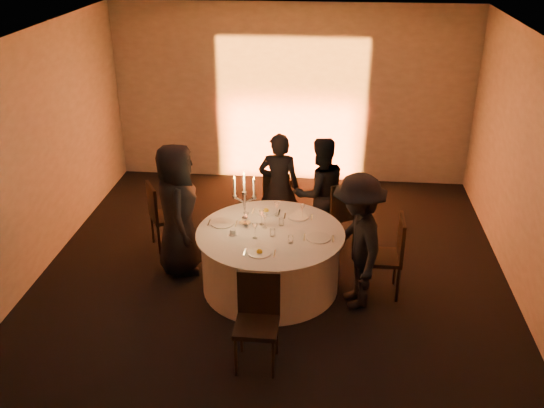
# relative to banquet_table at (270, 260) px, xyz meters

# --- Properties ---
(floor) EXTENTS (7.00, 7.00, 0.00)m
(floor) POSITION_rel_banquet_table_xyz_m (0.00, 0.00, -0.38)
(floor) COLOR black
(floor) RESTS_ON ground
(ceiling) EXTENTS (7.00, 7.00, 0.00)m
(ceiling) POSITION_rel_banquet_table_xyz_m (0.00, 0.00, 2.62)
(ceiling) COLOR silver
(ceiling) RESTS_ON wall_back
(wall_back) EXTENTS (7.00, 0.00, 7.00)m
(wall_back) POSITION_rel_banquet_table_xyz_m (0.00, 3.50, 1.12)
(wall_back) COLOR #A6A19A
(wall_back) RESTS_ON floor
(wall_front) EXTENTS (7.00, 0.00, 7.00)m
(wall_front) POSITION_rel_banquet_table_xyz_m (0.00, -3.50, 1.12)
(wall_front) COLOR #A6A19A
(wall_front) RESTS_ON floor
(wall_left) EXTENTS (0.00, 7.00, 7.00)m
(wall_left) POSITION_rel_banquet_table_xyz_m (-3.00, 0.00, 1.12)
(wall_left) COLOR #A6A19A
(wall_left) RESTS_ON floor
(wall_right) EXTENTS (0.00, 7.00, 7.00)m
(wall_right) POSITION_rel_banquet_table_xyz_m (3.00, 0.00, 1.12)
(wall_right) COLOR #A6A19A
(wall_right) RESTS_ON floor
(uplighter_fixture) EXTENTS (0.25, 0.12, 0.10)m
(uplighter_fixture) POSITION_rel_banquet_table_xyz_m (0.00, 3.20, -0.33)
(uplighter_fixture) COLOR black
(uplighter_fixture) RESTS_ON floor
(banquet_table) EXTENTS (1.80, 1.80, 0.77)m
(banquet_table) POSITION_rel_banquet_table_xyz_m (0.00, 0.00, 0.00)
(banquet_table) COLOR black
(banquet_table) RESTS_ON floor
(chair_left) EXTENTS (0.58, 0.58, 0.96)m
(chair_left) POSITION_rel_banquet_table_xyz_m (-1.59, 0.85, 0.16)
(chair_left) COLOR black
(chair_left) RESTS_ON floor
(chair_back_left) EXTENTS (0.40, 0.40, 0.88)m
(chair_back_left) POSITION_rel_banquet_table_xyz_m (-0.07, 1.65, 0.11)
(chair_back_left) COLOR black
(chair_back_left) RESTS_ON floor
(chair_back_right) EXTENTS (0.63, 0.63, 1.03)m
(chair_back_right) POSITION_rel_banquet_table_xyz_m (0.83, 1.05, 0.20)
(chair_back_right) COLOR black
(chair_back_right) RESTS_ON floor
(chair_right) EXTENTS (0.45, 0.45, 1.02)m
(chair_right) POSITION_rel_banquet_table_xyz_m (1.44, 0.01, 0.19)
(chair_right) COLOR black
(chair_right) RESTS_ON floor
(chair_front) EXTENTS (0.44, 0.44, 1.00)m
(chair_front) POSITION_rel_banquet_table_xyz_m (0.01, -1.39, 0.18)
(chair_front) COLOR black
(chair_front) RESTS_ON floor
(guest_left) EXTENTS (0.74, 0.96, 1.74)m
(guest_left) POSITION_rel_banquet_table_xyz_m (-1.21, 0.30, 0.48)
(guest_left) COLOR black
(guest_left) RESTS_ON floor
(guest_back_left) EXTENTS (0.58, 0.38, 1.58)m
(guest_back_left) POSITION_rel_banquet_table_xyz_m (-0.01, 1.31, 0.40)
(guest_back_left) COLOR black
(guest_back_left) RESTS_ON floor
(guest_back_right) EXTENTS (0.96, 0.88, 1.59)m
(guest_back_right) POSITION_rel_banquet_table_xyz_m (0.56, 1.15, 0.41)
(guest_back_right) COLOR black
(guest_back_right) RESTS_ON floor
(guest_right) EXTENTS (0.86, 1.19, 1.66)m
(guest_right) POSITION_rel_banquet_table_xyz_m (1.03, -0.25, 0.45)
(guest_right) COLOR black
(guest_right) RESTS_ON floor
(plate_left) EXTENTS (0.36, 0.29, 0.01)m
(plate_left) POSITION_rel_banquet_table_xyz_m (-0.61, 0.16, 0.39)
(plate_left) COLOR white
(plate_left) RESTS_ON banquet_table
(plate_back_left) EXTENTS (0.36, 0.28, 0.08)m
(plate_back_left) POSITION_rel_banquet_table_xyz_m (-0.11, 0.54, 0.40)
(plate_back_left) COLOR white
(plate_back_left) RESTS_ON banquet_table
(plate_back_right) EXTENTS (0.35, 0.27, 0.01)m
(plate_back_right) POSITION_rel_banquet_table_xyz_m (0.31, 0.44, 0.39)
(plate_back_right) COLOR white
(plate_back_right) RESTS_ON banquet_table
(plate_right) EXTENTS (0.36, 0.29, 0.01)m
(plate_right) POSITION_rel_banquet_table_xyz_m (0.58, -0.10, 0.39)
(plate_right) COLOR white
(plate_right) RESTS_ON banquet_table
(plate_front) EXTENTS (0.36, 0.27, 0.08)m
(plate_front) POSITION_rel_banquet_table_xyz_m (-0.07, -0.52, 0.40)
(plate_front) COLOR white
(plate_front) RESTS_ON banquet_table
(coffee_cup) EXTENTS (0.11, 0.11, 0.07)m
(coffee_cup) POSITION_rel_banquet_table_xyz_m (-0.44, -0.10, 0.42)
(coffee_cup) COLOR white
(coffee_cup) RESTS_ON banquet_table
(candelabra) EXTENTS (0.29, 0.14, 0.70)m
(candelabra) POSITION_rel_banquet_table_xyz_m (-0.33, 0.19, 0.63)
(candelabra) COLOR silver
(candelabra) RESTS_ON banquet_table
(wine_glass_a) EXTENTS (0.07, 0.07, 0.19)m
(wine_glass_a) POSITION_rel_banquet_table_xyz_m (-0.31, 0.11, 0.52)
(wine_glass_a) COLOR white
(wine_glass_a) RESTS_ON banquet_table
(wine_glass_b) EXTENTS (0.07, 0.07, 0.19)m
(wine_glass_b) POSITION_rel_banquet_table_xyz_m (-0.17, -0.17, 0.52)
(wine_glass_b) COLOR white
(wine_glass_b) RESTS_ON banquet_table
(wine_glass_c) EXTENTS (0.07, 0.07, 0.19)m
(wine_glass_c) POSITION_rel_banquet_table_xyz_m (-0.13, 0.19, 0.52)
(wine_glass_c) COLOR white
(wine_glass_c) RESTS_ON banquet_table
(wine_glass_d) EXTENTS (0.07, 0.07, 0.19)m
(wine_glass_d) POSITION_rel_banquet_table_xyz_m (0.04, 0.44, 0.52)
(wine_glass_d) COLOR white
(wine_glass_d) RESTS_ON banquet_table
(wine_glass_e) EXTENTS (0.07, 0.07, 0.19)m
(wine_glass_e) POSITION_rel_banquet_table_xyz_m (0.36, 0.41, 0.52)
(wine_glass_e) COLOR white
(wine_glass_e) RESTS_ON banquet_table
(wine_glass_f) EXTENTS (0.07, 0.07, 0.19)m
(wine_glass_f) POSITION_rel_banquet_table_xyz_m (-0.08, 0.10, 0.52)
(wine_glass_f) COLOR white
(wine_glass_f) RESTS_ON banquet_table
(tumbler_a) EXTENTS (0.07, 0.07, 0.09)m
(tumbler_a) POSITION_rel_banquet_table_xyz_m (0.26, -0.24, 0.43)
(tumbler_a) COLOR white
(tumbler_a) RESTS_ON banquet_table
(tumbler_b) EXTENTS (0.07, 0.07, 0.09)m
(tumbler_b) POSITION_rel_banquet_table_xyz_m (0.04, -0.10, 0.43)
(tumbler_b) COLOR white
(tumbler_b) RESTS_ON banquet_table
(tumbler_c) EXTENTS (0.07, 0.07, 0.09)m
(tumbler_c) POSITION_rel_banquet_table_xyz_m (0.12, 0.19, 0.43)
(tumbler_c) COLOR white
(tumbler_c) RESTS_ON banquet_table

